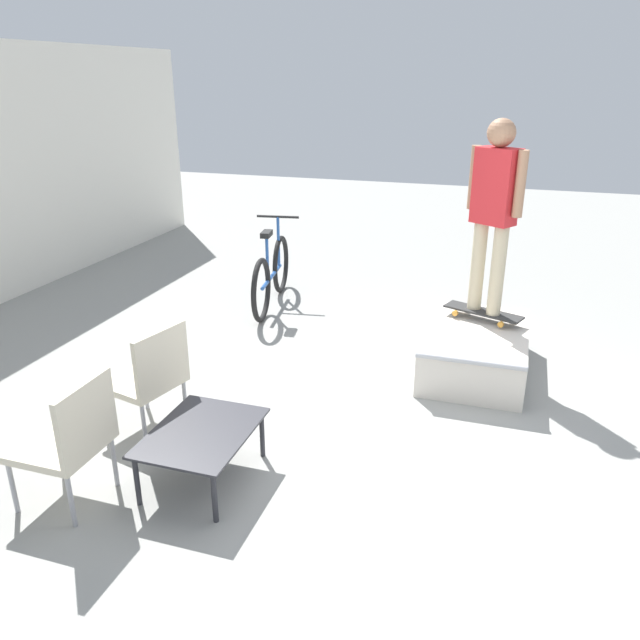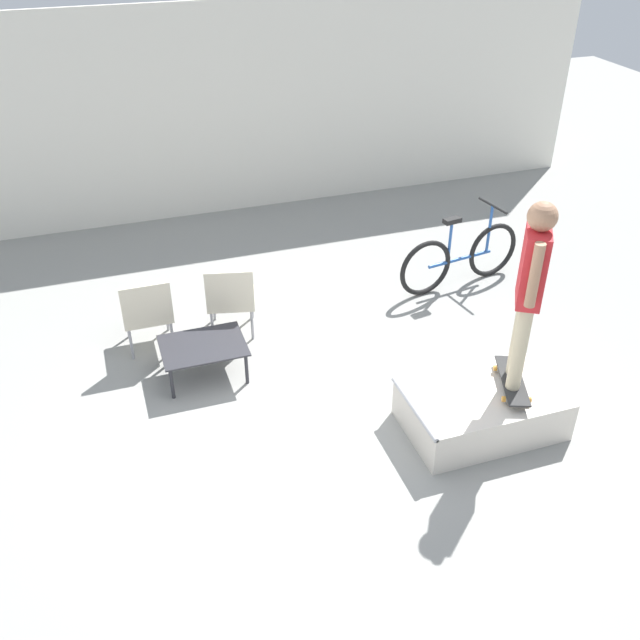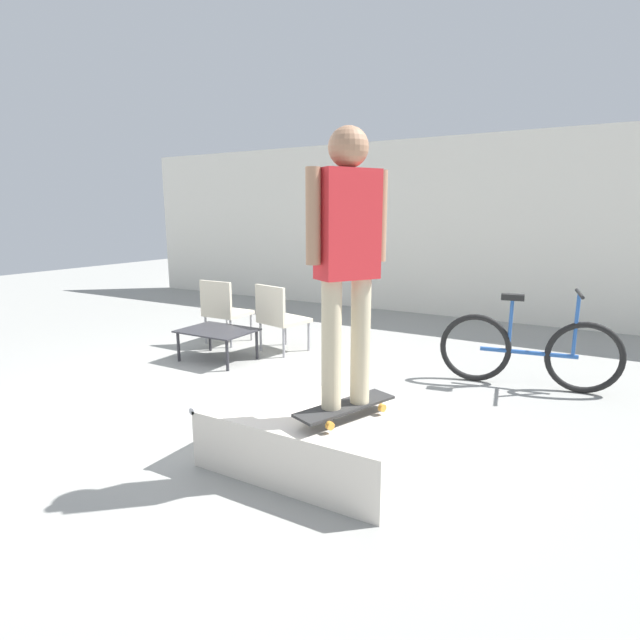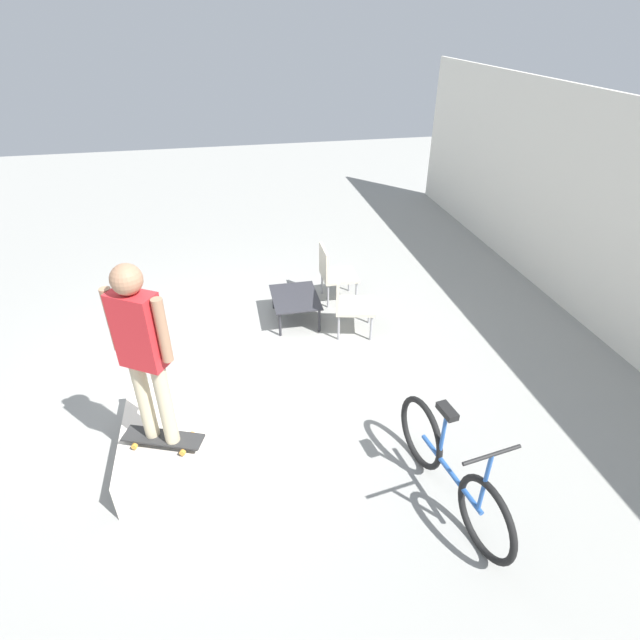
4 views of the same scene
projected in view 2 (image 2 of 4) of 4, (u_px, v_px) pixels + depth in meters
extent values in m
plane|color=gray|center=(321.00, 419.00, 6.88)|extent=(24.00, 24.00, 0.00)
cube|color=white|center=(206.00, 114.00, 10.14)|extent=(12.00, 0.06, 3.00)
cube|color=silver|center=(482.00, 409.00, 6.68)|extent=(1.43, 0.91, 0.41)
cylinder|color=#B7B7BC|center=(414.00, 408.00, 6.38)|extent=(0.05, 0.91, 0.05)
cube|color=#2D2D2D|center=(512.00, 380.00, 6.58)|extent=(0.46, 0.77, 0.02)
cylinder|color=gold|center=(495.00, 368.00, 6.80)|extent=(0.05, 0.06, 0.05)
cylinder|color=gold|center=(519.00, 369.00, 6.79)|extent=(0.05, 0.06, 0.05)
cylinder|color=gold|center=(504.00, 399.00, 6.41)|extent=(0.05, 0.06, 0.05)
cylinder|color=gold|center=(529.00, 400.00, 6.40)|extent=(0.05, 0.06, 0.05)
cylinder|color=#C6B793|center=(519.00, 349.00, 6.25)|extent=(0.13, 0.13, 0.85)
cylinder|color=#C6B793|center=(519.00, 335.00, 6.43)|extent=(0.13, 0.13, 0.85)
cube|color=red|center=(533.00, 267.00, 5.93)|extent=(0.37, 0.43, 0.67)
cylinder|color=#A87A5B|center=(535.00, 275.00, 5.71)|extent=(0.09, 0.09, 0.57)
cylinder|color=#A87A5B|center=(534.00, 249.00, 6.10)|extent=(0.09, 0.09, 0.57)
sphere|color=#A87A5B|center=(543.00, 217.00, 5.68)|extent=(0.25, 0.25, 0.25)
cube|color=#2D2D33|center=(203.00, 346.00, 7.27)|extent=(0.86, 0.65, 0.02)
cylinder|color=#2D2D33|center=(172.00, 383.00, 7.05)|extent=(0.04, 0.04, 0.36)
cylinder|color=#2D2D33|center=(247.00, 369.00, 7.25)|extent=(0.04, 0.04, 0.36)
cylinder|color=#2D2D33|center=(164.00, 353.00, 7.49)|extent=(0.04, 0.04, 0.36)
cylinder|color=#2D2D33|center=(235.00, 340.00, 7.69)|extent=(0.04, 0.04, 0.36)
cylinder|color=#99999E|center=(167.00, 316.00, 8.08)|extent=(0.03, 0.03, 0.38)
cylinder|color=#99999E|center=(127.00, 323.00, 7.96)|extent=(0.03, 0.03, 0.38)
cylinder|color=#99999E|center=(172.00, 336.00, 7.73)|extent=(0.03, 0.03, 0.38)
cylinder|color=#99999E|center=(131.00, 344.00, 7.61)|extent=(0.03, 0.03, 0.38)
cube|color=beige|center=(147.00, 313.00, 7.73)|extent=(0.52, 0.52, 0.05)
cube|color=beige|center=(147.00, 304.00, 7.40)|extent=(0.52, 0.04, 0.45)
cylinder|color=#99999E|center=(252.00, 304.00, 8.30)|extent=(0.03, 0.03, 0.38)
cylinder|color=#99999E|center=(214.00, 306.00, 8.26)|extent=(0.03, 0.03, 0.38)
cylinder|color=#99999E|center=(252.00, 324.00, 7.93)|extent=(0.03, 0.03, 0.38)
cylinder|color=#99999E|center=(212.00, 326.00, 7.89)|extent=(0.03, 0.03, 0.38)
cube|color=beige|center=(231.00, 299.00, 7.98)|extent=(0.63, 0.63, 0.05)
cube|color=beige|center=(229.00, 290.00, 7.64)|extent=(0.52, 0.16, 0.45)
torus|color=black|center=(493.00, 250.00, 9.07)|extent=(0.73, 0.17, 0.73)
torus|color=black|center=(425.00, 268.00, 8.67)|extent=(0.73, 0.17, 0.73)
cylinder|color=#2856A3|center=(460.00, 259.00, 8.87)|extent=(0.92, 0.19, 0.04)
cylinder|color=#2856A3|center=(450.00, 243.00, 8.65)|extent=(0.04, 0.04, 0.53)
cube|color=black|center=(452.00, 220.00, 8.49)|extent=(0.23, 0.13, 0.06)
cylinder|color=#2856A3|center=(489.00, 229.00, 8.85)|extent=(0.04, 0.04, 0.63)
cylinder|color=black|center=(493.00, 206.00, 8.68)|extent=(0.11, 0.52, 0.03)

